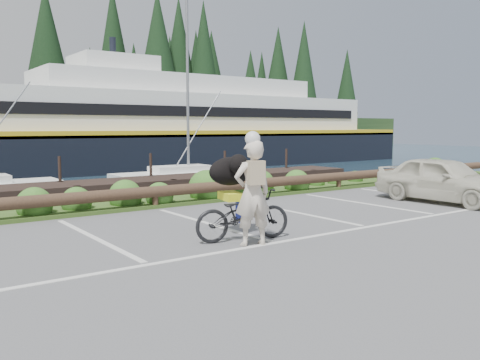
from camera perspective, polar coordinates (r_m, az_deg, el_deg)
name	(u,v)px	position (r m, az deg, el deg)	size (l,w,h in m)	color
ground	(262,239)	(9.89, 2.54, -6.66)	(72.00, 72.00, 0.00)	#545557
vegetation_strip	(144,203)	(14.34, -10.73, -2.60)	(34.00, 1.60, 0.10)	#3D5B21
log_rail	(155,208)	(13.73, -9.48, -3.17)	(32.00, 0.30, 0.60)	#443021
bicycle	(243,215)	(9.68, 0.32, -3.91)	(0.66, 1.90, 1.00)	black
cyclist	(252,193)	(9.21, 1.41, -1.49)	(0.70, 0.46, 1.93)	beige
dog	(231,171)	(10.14, -1.03, 1.01)	(0.99, 0.48, 0.57)	black
parked_car	(444,180)	(15.68, 21.88, 0.05)	(1.56, 3.88, 1.32)	beige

